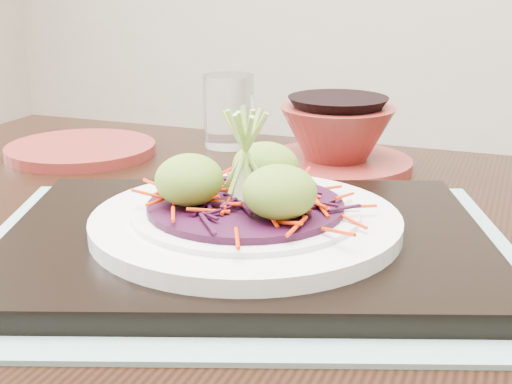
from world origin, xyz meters
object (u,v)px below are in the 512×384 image
at_px(dining_table, 290,334).
at_px(serving_tray, 246,240).
at_px(white_plate, 246,221).
at_px(terracotta_side_plate, 81,149).
at_px(water_glass, 229,111).
at_px(terracotta_bowl_set, 337,142).

distance_m(dining_table, serving_tray, 0.12).
distance_m(white_plate, terracotta_side_plate, 0.39).
xyz_separation_m(serving_tray, water_glass, (-0.18, 0.33, 0.03)).
relative_size(terracotta_side_plate, terracotta_bowl_set, 0.79).
xyz_separation_m(terracotta_side_plate, water_glass, (0.15, 0.12, 0.04)).
height_order(dining_table, serving_tray, serving_tray).
xyz_separation_m(white_plate, water_glass, (-0.18, 0.33, 0.02)).
height_order(dining_table, white_plate, white_plate).
relative_size(dining_table, terracotta_bowl_set, 4.96).
bearing_deg(dining_table, water_glass, 122.09).
distance_m(dining_table, terracotta_bowl_set, 0.27).
xyz_separation_m(white_plate, terracotta_side_plate, (-0.33, 0.21, -0.02)).
bearing_deg(dining_table, terracotta_bowl_set, 95.53).
bearing_deg(terracotta_side_plate, white_plate, -32.65).
bearing_deg(terracotta_bowl_set, water_glass, 162.50).
height_order(terracotta_side_plate, terracotta_bowl_set, terracotta_bowl_set).
distance_m(white_plate, water_glass, 0.38).
distance_m(white_plate, terracotta_bowl_set, 0.28).
height_order(white_plate, terracotta_bowl_set, terracotta_bowl_set).
bearing_deg(water_glass, terracotta_bowl_set, -17.50).
bearing_deg(white_plate, terracotta_side_plate, 147.35).
bearing_deg(terracotta_side_plate, terracotta_bowl_set, 11.99).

